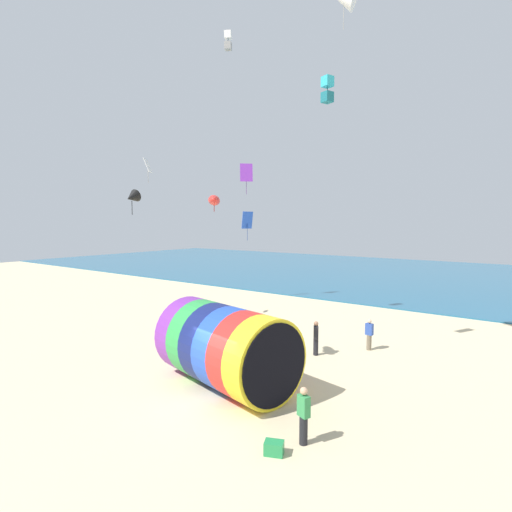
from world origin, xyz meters
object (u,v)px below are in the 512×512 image
(kite_black_delta, at_px, (132,197))
(kite_blue_diamond, at_px, (247,220))
(kite_white_box, at_px, (228,41))
(bystander_far_left, at_px, (369,334))
(kite_white_diamond, at_px, (148,166))
(kite_handler, at_px, (304,415))
(giant_inflatable_tube, at_px, (226,346))
(kite_purple_diamond, at_px, (246,173))
(kite_cyan_box, at_px, (327,89))
(cooler_box, at_px, (274,448))
(bystander_near_water, at_px, (316,338))
(kite_red_parafoil, at_px, (214,200))

(kite_black_delta, xyz_separation_m, kite_blue_diamond, (-2.78, 12.92, -1.09))
(kite_white_box, height_order, bystander_far_left, kite_white_box)
(kite_white_diamond, bearing_deg, kite_handler, -23.17)
(kite_black_delta, bearing_deg, giant_inflatable_tube, -8.02)
(kite_purple_diamond, relative_size, bystander_far_left, 1.53)
(kite_cyan_box, distance_m, cooler_box, 14.67)
(kite_purple_diamond, relative_size, kite_cyan_box, 1.98)
(kite_black_delta, distance_m, kite_blue_diamond, 13.26)
(kite_black_delta, relative_size, bystander_near_water, 0.78)
(kite_white_diamond, height_order, bystander_far_left, kite_white_diamond)
(kite_blue_diamond, bearing_deg, cooler_box, -50.36)
(kite_red_parafoil, xyz_separation_m, bystander_near_water, (2.50, 4.33, -6.39))
(kite_red_parafoil, distance_m, kite_white_box, 11.84)
(kite_purple_diamond, height_order, kite_blue_diamond, kite_purple_diamond)
(kite_blue_diamond, bearing_deg, bystander_far_left, -26.86)
(kite_cyan_box, bearing_deg, kite_purple_diamond, 143.28)
(kite_white_diamond, bearing_deg, kite_black_delta, -48.83)
(kite_white_box, xyz_separation_m, bystander_near_water, (6.64, -1.50, -15.83))
(kite_purple_diamond, height_order, bystander_near_water, kite_purple_diamond)
(kite_cyan_box, xyz_separation_m, cooler_box, (2.55, -7.98, -12.04))
(kite_purple_diamond, distance_m, kite_black_delta, 12.96)
(kite_black_delta, bearing_deg, bystander_far_left, 33.95)
(kite_red_parafoil, distance_m, bystander_far_left, 10.15)
(giant_inflatable_tube, height_order, kite_black_delta, kite_black_delta)
(kite_white_diamond, bearing_deg, kite_purple_diamond, 87.21)
(kite_handler, bearing_deg, kite_purple_diamond, 132.35)
(bystander_near_water, xyz_separation_m, bystander_far_left, (1.75, 2.27, -0.05))
(kite_purple_diamond, bearing_deg, bystander_far_left, -25.63)
(kite_white_diamond, height_order, kite_cyan_box, kite_cyan_box)
(bystander_near_water, bearing_deg, kite_handler, -64.57)
(kite_red_parafoil, bearing_deg, cooler_box, -33.74)
(kite_white_diamond, distance_m, cooler_box, 18.27)
(bystander_near_water, distance_m, cooler_box, 8.53)
(kite_red_parafoil, xyz_separation_m, kite_blue_diamond, (-8.28, 12.94, -0.75))
(giant_inflatable_tube, xyz_separation_m, kite_blue_diamond, (-9.68, 13.89, 4.91))
(kite_white_diamond, xyz_separation_m, kite_cyan_box, (11.36, 0.94, 2.51))
(giant_inflatable_tube, xyz_separation_m, kite_purple_diamond, (-9.40, 13.42, 8.58))
(kite_handler, xyz_separation_m, cooler_box, (-0.39, -0.92, -0.68))
(kite_white_diamond, relative_size, kite_black_delta, 1.18)
(kite_red_parafoil, distance_m, bystander_near_water, 8.11)
(kite_black_delta, bearing_deg, bystander_near_water, 28.26)
(giant_inflatable_tube, height_order, kite_blue_diamond, kite_blue_diamond)
(kite_white_diamond, xyz_separation_m, bystander_far_left, (12.70, 3.20, -8.92))
(kite_red_parafoil, distance_m, kite_blue_diamond, 15.39)
(kite_purple_diamond, distance_m, kite_white_box, 10.09)
(giant_inflatable_tube, relative_size, kite_white_diamond, 4.04)
(kite_purple_diamond, relative_size, kite_white_diamond, 1.59)
(bystander_far_left, height_order, cooler_box, bystander_far_left)
(cooler_box, bearing_deg, bystander_far_left, 96.71)
(kite_handler, relative_size, kite_cyan_box, 1.39)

